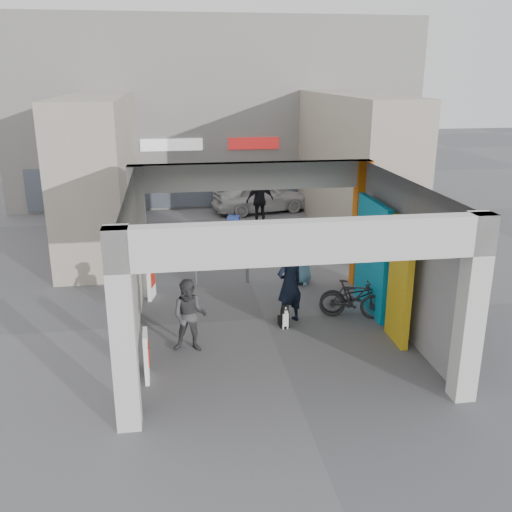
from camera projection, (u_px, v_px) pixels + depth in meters
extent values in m
plane|color=#5A5A5F|center=(265.00, 319.00, 13.89)|extent=(90.00, 90.00, 0.00)
cube|color=beige|center=(123.00, 332.00, 9.16)|extent=(0.40, 0.40, 3.50)
cube|color=beige|center=(139.00, 233.00, 14.80)|extent=(0.40, 0.40, 3.50)
cube|color=beige|center=(471.00, 310.00, 10.02)|extent=(0.40, 0.40, 3.50)
cube|color=orange|center=(361.00, 224.00, 15.66)|extent=(0.40, 0.40, 3.50)
plane|color=beige|center=(133.00, 271.00, 11.98)|extent=(0.00, 6.40, 6.40)
plane|color=#939398|center=(404.00, 257.00, 12.84)|extent=(0.00, 6.40, 6.40)
cube|color=#0B8DB7|center=(372.00, 257.00, 14.03)|extent=(0.15, 2.00, 2.80)
cube|color=gold|center=(400.00, 282.00, 12.34)|extent=(0.15, 1.00, 2.80)
plane|color=#AAABA6|center=(274.00, 184.00, 11.87)|extent=(6.40, 6.40, 0.00)
cube|color=beige|center=(253.00, 176.00, 14.85)|extent=(6.40, 0.30, 0.70)
cube|color=beige|center=(308.00, 242.00, 9.11)|extent=(6.40, 0.30, 0.70)
cube|color=silver|center=(252.00, 177.00, 15.02)|extent=(4.20, 0.05, 0.55)
cube|color=white|center=(214.00, 112.00, 25.82)|extent=(18.00, 4.00, 8.00)
cube|color=#515966|center=(220.00, 186.00, 24.82)|extent=(16.20, 0.06, 1.80)
cube|color=white|center=(172.00, 145.00, 23.99)|extent=(2.60, 0.06, 0.50)
cube|color=red|center=(254.00, 143.00, 24.49)|extent=(2.20, 0.06, 0.50)
cube|color=#A69C8A|center=(100.00, 171.00, 19.53)|extent=(2.00, 9.00, 5.00)
cube|color=#A69C8A|center=(353.00, 165.00, 20.82)|extent=(2.00, 9.00, 5.00)
cylinder|color=#969A9E|center=(196.00, 272.00, 15.87)|extent=(0.09, 0.09, 0.83)
cylinder|color=#969A9E|center=(247.00, 269.00, 16.18)|extent=(0.09, 0.09, 0.82)
cylinder|color=#969A9E|center=(308.00, 266.00, 16.20)|extent=(0.09, 0.09, 0.97)
cube|color=silver|center=(146.00, 356.00, 11.02)|extent=(0.09, 0.55, 1.00)
cube|color=red|center=(148.00, 354.00, 11.01)|extent=(0.05, 0.39, 0.40)
cube|color=silver|center=(151.00, 280.00, 15.01)|extent=(0.20, 0.55, 1.00)
cube|color=red|center=(153.00, 278.00, 15.00)|extent=(0.13, 0.38, 0.40)
cylinder|color=#A9A9AE|center=(195.00, 254.00, 17.72)|extent=(0.05, 0.05, 0.65)
cylinder|color=#A9A9AE|center=(195.00, 264.00, 17.82)|extent=(0.40, 0.40, 0.02)
cylinder|color=#A9A9AE|center=(194.00, 244.00, 17.62)|extent=(0.64, 0.64, 0.05)
cube|color=#A9A9AE|center=(177.00, 261.00, 17.51)|extent=(0.35, 0.35, 0.41)
cube|color=#A9A9AE|center=(177.00, 246.00, 17.54)|extent=(0.35, 0.05, 0.41)
cube|color=#A9A9AE|center=(208.00, 253.00, 18.25)|extent=(0.35, 0.35, 0.41)
cube|color=#A9A9AE|center=(208.00, 239.00, 18.28)|extent=(0.35, 0.05, 0.41)
cube|color=#A9A9AE|center=(185.00, 253.00, 18.24)|extent=(0.35, 0.35, 0.41)
cube|color=#A9A9AE|center=(185.00, 240.00, 18.26)|extent=(0.35, 0.05, 0.41)
cube|color=black|center=(162.00, 245.00, 19.27)|extent=(1.09, 0.55, 0.27)
cube|color=#185521|center=(162.00, 243.00, 19.10)|extent=(0.91, 0.32, 0.16)
cube|color=#185521|center=(162.00, 236.00, 19.17)|extent=(0.91, 0.32, 0.16)
cube|color=#185521|center=(161.00, 230.00, 19.24)|extent=(0.91, 0.32, 0.16)
cube|color=#185521|center=(234.00, 227.00, 21.58)|extent=(0.52, 0.44, 0.28)
cube|color=navy|center=(234.00, 220.00, 21.49)|extent=(0.52, 0.44, 0.28)
cube|color=black|center=(284.00, 322.00, 13.47)|extent=(0.22, 0.30, 0.22)
cube|color=black|center=(285.00, 317.00, 13.30)|extent=(0.18, 0.15, 0.33)
cube|color=silver|center=(286.00, 320.00, 13.23)|extent=(0.14, 0.03, 0.32)
cylinder|color=silver|center=(283.00, 324.00, 13.28)|extent=(0.04, 0.04, 0.26)
cylinder|color=silver|center=(287.00, 324.00, 13.29)|extent=(0.04, 0.04, 0.26)
sphere|color=black|center=(285.00, 309.00, 13.22)|extent=(0.18, 0.18, 0.18)
cube|color=silver|center=(286.00, 312.00, 13.14)|extent=(0.07, 0.11, 0.06)
cone|color=black|center=(283.00, 306.00, 13.22)|extent=(0.06, 0.06, 0.07)
cone|color=black|center=(287.00, 305.00, 13.24)|extent=(0.06, 0.06, 0.07)
imported|color=black|center=(290.00, 284.00, 13.45)|extent=(0.83, 0.72, 1.93)
imported|color=#424245|center=(190.00, 316.00, 12.08)|extent=(0.87, 0.72, 1.61)
imported|color=#5F94B9|center=(300.00, 252.00, 15.97)|extent=(1.02, 0.81, 1.82)
imported|color=black|center=(260.00, 200.00, 22.16)|extent=(1.22, 0.77, 1.94)
imported|color=black|center=(358.00, 296.00, 14.00)|extent=(1.95, 1.08, 0.97)
imported|color=black|center=(353.00, 299.00, 13.81)|extent=(1.68, 0.91, 0.97)
imported|color=silver|center=(260.00, 196.00, 24.26)|extent=(4.25, 2.40, 1.36)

